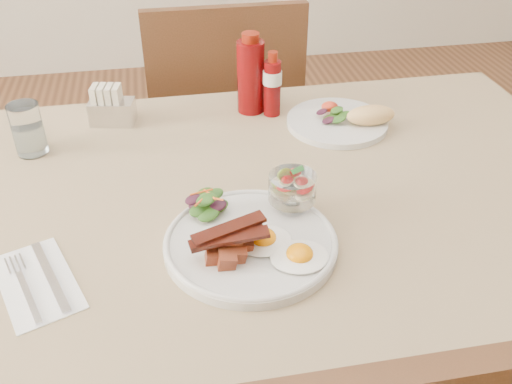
% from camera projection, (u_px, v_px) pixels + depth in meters
% --- Properties ---
extents(table, '(1.33, 0.88, 0.75)m').
position_uv_depth(table, '(269.00, 229.00, 1.10)').
color(table, '#57311B').
rests_on(table, ground).
extents(chair_far, '(0.42, 0.42, 0.93)m').
position_uv_depth(chair_far, '(224.00, 130.00, 1.72)').
color(chair_far, '#57311B').
rests_on(chair_far, ground).
extents(main_plate, '(0.28, 0.28, 0.02)m').
position_uv_depth(main_plate, '(251.00, 244.00, 0.92)').
color(main_plate, silver).
rests_on(main_plate, table).
extents(fried_eggs, '(0.15, 0.14, 0.03)m').
position_uv_depth(fried_eggs, '(281.00, 247.00, 0.89)').
color(fried_eggs, white).
rests_on(fried_eggs, main_plate).
extents(bacon_potato_pile, '(0.12, 0.08, 0.05)m').
position_uv_depth(bacon_potato_pile, '(229.00, 244.00, 0.87)').
color(bacon_potato_pile, maroon).
rests_on(bacon_potato_pile, main_plate).
extents(side_salad, '(0.08, 0.08, 0.04)m').
position_uv_depth(side_salad, '(207.00, 205.00, 0.96)').
color(side_salad, '#204512').
rests_on(side_salad, main_plate).
extents(fruit_cup, '(0.08, 0.08, 0.08)m').
position_uv_depth(fruit_cup, '(292.00, 188.00, 0.95)').
color(fruit_cup, white).
rests_on(fruit_cup, main_plate).
extents(second_plate, '(0.23, 0.22, 0.06)m').
position_uv_depth(second_plate, '(345.00, 120.00, 1.25)').
color(second_plate, silver).
rests_on(second_plate, table).
extents(ketchup_bottle, '(0.08, 0.08, 0.18)m').
position_uv_depth(ketchup_bottle, '(251.00, 75.00, 1.28)').
color(ketchup_bottle, '#5A0506').
rests_on(ketchup_bottle, table).
extents(hot_sauce_bottle, '(0.04, 0.04, 0.15)m').
position_uv_depth(hot_sauce_bottle, '(272.00, 85.00, 1.27)').
color(hot_sauce_bottle, '#5A0506').
rests_on(hot_sauce_bottle, table).
extents(sugar_caddy, '(0.11, 0.07, 0.09)m').
position_uv_depth(sugar_caddy, '(111.00, 108.00, 1.25)').
color(sugar_caddy, silver).
rests_on(sugar_caddy, table).
extents(water_glass, '(0.06, 0.06, 0.11)m').
position_uv_depth(water_glass, '(29.00, 132.00, 1.14)').
color(water_glass, white).
rests_on(water_glass, table).
extents(napkin_cutlery, '(0.16, 0.21, 0.01)m').
position_uv_depth(napkin_cutlery, '(38.00, 282.00, 0.85)').
color(napkin_cutlery, white).
rests_on(napkin_cutlery, table).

